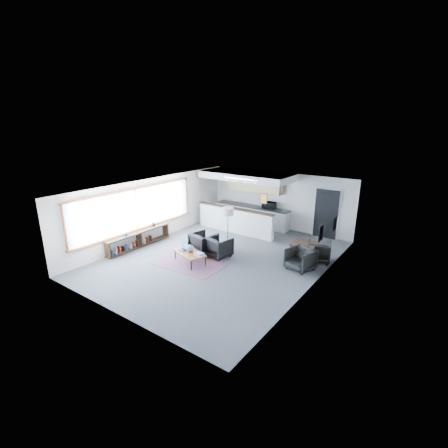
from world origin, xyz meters
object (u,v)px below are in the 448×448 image
Objects in this scene: laptop at (184,248)px; book_stack at (200,254)px; floor_lamp at (228,213)px; armchair_right at (219,246)px; dining_table at (304,245)px; microwave at (269,205)px; dining_chair_near at (301,260)px; armchair_left at (204,242)px; dining_chair_far at (319,252)px; ceramic_pot at (190,249)px; coffee_table at (190,253)px.

laptop is 0.77m from book_stack.
armchair_right is at bearing -72.91° from floor_lamp.
microwave is (-2.86, 2.67, 0.49)m from dining_table.
dining_chair_near reaches higher than laptop.
armchair_left is at bearing -152.21° from dining_chair_near.
floor_lamp is at bearing -5.19° from dining_chair_far.
armchair_left reaches higher than laptop.
floor_lamp is at bearing -169.81° from dining_chair_near.
microwave is (0.65, 5.08, 0.65)m from laptop.
microwave is at bearing 93.43° from laptop.
ceramic_pot is 0.38× the size of dining_chair_near.
floor_lamp is 2.81× the size of microwave.
laptop is at bearing -100.24° from microwave.
dining_chair_near is at bearing -5.59° from floor_lamp.
armchair_right is (0.49, 1.04, 0.05)m from coffee_table.
book_stack is (0.44, -0.00, 0.08)m from coffee_table.
microwave is (-0.16, 4.10, 0.70)m from armchair_right.
dining_table is (2.75, 2.48, 0.19)m from book_stack.
dining_chair_far is (3.14, 1.77, -0.08)m from armchair_right.
armchair_right reaches higher than dining_chair_near.
book_stack is at bearing 24.40° from dining_chair_far.
dining_chair_near is at bearing -75.63° from dining_table.
armchair_left reaches higher than dining_table.
ceramic_pot is at bearing 54.50° from coffee_table.
coffee_table is at bearing -142.25° from dining_table.
ceramic_pot is at bearing -136.64° from dining_chair_near.
floor_lamp is (0.14, 2.06, 0.87)m from ceramic_pot.
book_stack is 3.70m from dining_table.
armchair_right is (0.81, 0.98, -0.05)m from laptop.
book_stack is at bearing 96.26° from armchair_right.
ceramic_pot is at bearing -93.96° from floor_lamp.
dining_table is 1.24× the size of dining_chair_far.
armchair_left is (-0.22, 0.99, -0.10)m from ceramic_pot.
floor_lamp reaches higher than ceramic_pot.
ceramic_pot is 0.32× the size of dining_table.
dining_chair_near is (3.35, 1.75, -0.18)m from ceramic_pot.
armchair_right is at bearing 61.19° from laptop.
book_stack is 4.25m from dining_chair_far.
book_stack is at bearing -91.61° from microwave.
coffee_table is at bearing -136.58° from dining_chair_near.
microwave is at bearing -86.11° from armchair_left.
armchair_left is 0.54× the size of floor_lamp.
armchair_left is 4.22m from microwave.
coffee_table is 0.85× the size of floor_lamp.
book_stack is 0.58× the size of microwave.
armchair_right is 2.98m from dining_chair_near.
coffee_table is 4.59m from dining_chair_far.
floor_lamp is at bearing -64.44° from armchair_right.
armchair_left is (-0.64, 1.01, -0.01)m from book_stack.
dining_chair_far reaches higher than ceramic_pot.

